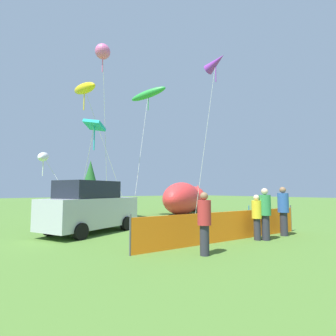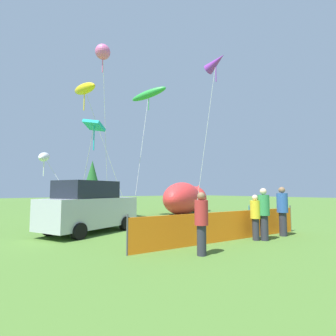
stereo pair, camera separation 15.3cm
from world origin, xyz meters
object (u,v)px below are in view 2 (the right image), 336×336
(spectator_in_white_shirt, at_px, (201,221))
(folding_chair, at_px, (247,212))
(spectator_in_grey_shirt, at_px, (255,215))
(spectator_in_black_shirt, at_px, (264,212))
(inflatable_cat, at_px, (185,199))
(kite_green_fish, at_px, (149,94))
(kite_pink_octopus, at_px, (103,53))
(spectator_in_red_shirt, at_px, (282,209))
(kite_purple_delta, at_px, (216,63))
(kite_teal_diamond, at_px, (94,127))
(kite_yellow_hero, at_px, (85,89))
(kite_white_ghost, at_px, (44,157))
(parked_car, at_px, (89,207))

(spectator_in_white_shirt, bearing_deg, folding_chair, 26.94)
(folding_chair, distance_m, spectator_in_grey_shirt, 6.47)
(spectator_in_black_shirt, bearing_deg, inflatable_cat, 62.32)
(spectator_in_white_shirt, distance_m, spectator_in_black_shirt, 3.31)
(spectator_in_white_shirt, xyz_separation_m, kite_green_fish, (6.00, 11.28, 8.30))
(spectator_in_grey_shirt, relative_size, kite_pink_octopus, 0.15)
(spectator_in_red_shirt, xyz_separation_m, spectator_in_black_shirt, (-1.39, -0.03, -0.03))
(spectator_in_white_shirt, relative_size, spectator_in_grey_shirt, 1.07)
(kite_green_fish, bearing_deg, spectator_in_grey_shirt, -104.85)
(kite_pink_octopus, relative_size, kite_purple_delta, 1.00)
(inflatable_cat, xyz_separation_m, spectator_in_grey_shirt, (-5.22, -9.33, -0.21))
(kite_teal_diamond, bearing_deg, spectator_in_grey_shirt, -67.80)
(kite_yellow_hero, relative_size, kite_teal_diamond, 1.53)
(inflatable_cat, relative_size, kite_purple_delta, 0.64)
(folding_chair, height_order, kite_white_ghost, kite_white_ghost)
(parked_car, height_order, inflatable_cat, inflatable_cat)
(spectator_in_grey_shirt, relative_size, kite_purple_delta, 0.15)
(parked_car, relative_size, spectator_in_black_shirt, 2.46)
(inflatable_cat, xyz_separation_m, spectator_in_black_shirt, (-5.00, -9.54, -0.08))
(kite_yellow_hero, bearing_deg, spectator_in_white_shirt, -91.57)
(kite_pink_octopus, xyz_separation_m, kite_purple_delta, (6.26, -3.62, -0.11))
(spectator_in_grey_shirt, distance_m, kite_purple_delta, 11.63)
(kite_green_fish, bearing_deg, spectator_in_black_shirt, -103.54)
(inflatable_cat, bearing_deg, kite_yellow_hero, 149.42)
(parked_car, distance_m, kite_teal_diamond, 4.58)
(spectator_in_white_shirt, relative_size, kite_white_ghost, 0.37)
(spectator_in_grey_shirt, height_order, kite_white_ghost, kite_white_ghost)
(spectator_in_white_shirt, bearing_deg, kite_green_fish, 61.99)
(spectator_in_grey_shirt, height_order, kite_teal_diamond, kite_teal_diamond)
(spectator_in_black_shirt, distance_m, kite_yellow_hero, 12.00)
(parked_car, height_order, spectator_in_white_shirt, parked_car)
(parked_car, relative_size, spectator_in_grey_shirt, 2.83)
(spectator_in_white_shirt, relative_size, spectator_in_black_shirt, 0.93)
(parked_car, height_order, spectator_in_black_shirt, parked_car)
(spectator_in_white_shirt, xyz_separation_m, spectator_in_black_shirt, (3.31, 0.10, 0.07))
(kite_white_ghost, bearing_deg, kite_green_fish, -20.86)
(spectator_in_black_shirt, xyz_separation_m, kite_white_ghost, (-4.08, 13.76, 3.01))
(inflatable_cat, distance_m, kite_green_fish, 8.63)
(spectator_in_white_shirt, bearing_deg, parked_car, 98.99)
(parked_car, height_order, kite_white_ghost, kite_white_ghost)
(kite_purple_delta, bearing_deg, kite_green_fish, 105.67)
(kite_green_fish, bearing_deg, kite_white_ghost, 159.14)
(spectator_in_red_shirt, xyz_separation_m, kite_pink_octopus, (-3.42, 9.29, 9.18))
(spectator_in_white_shirt, height_order, spectator_in_black_shirt, spectator_in_black_shirt)
(parked_car, bearing_deg, kite_yellow_hero, 52.72)
(inflatable_cat, height_order, spectator_in_grey_shirt, inflatable_cat)
(folding_chair, bearing_deg, spectator_in_white_shirt, 85.83)
(spectator_in_red_shirt, xyz_separation_m, kite_teal_diamond, (-4.61, 7.54, 4.00))
(kite_green_fish, bearing_deg, inflatable_cat, -35.50)
(spectator_in_white_shirt, relative_size, kite_pink_octopus, 0.16)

